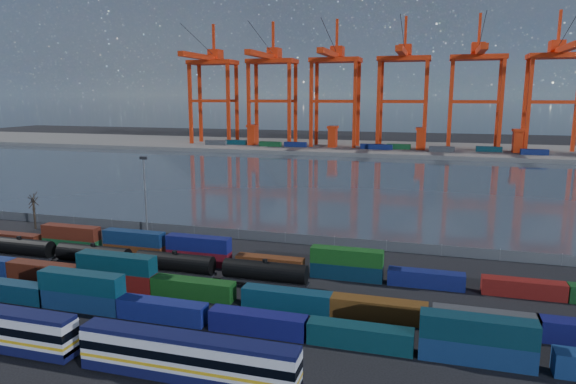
# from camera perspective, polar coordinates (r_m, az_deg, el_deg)

# --- Properties ---
(ground) EXTENTS (700.00, 700.00, 0.00)m
(ground) POSITION_cam_1_polar(r_m,az_deg,el_deg) (78.13, -6.29, -11.21)
(ground) COLOR black
(ground) RESTS_ON ground
(harbor_water) EXTENTS (700.00, 700.00, 0.00)m
(harbor_water) POSITION_cam_1_polar(r_m,az_deg,el_deg) (176.51, 6.83, 1.16)
(harbor_water) COLOR #303A45
(harbor_water) RESTS_ON ground
(far_quay) EXTENTS (700.00, 70.00, 2.00)m
(far_quay) POSITION_cam_1_polar(r_m,az_deg,el_deg) (279.64, 10.42, 4.78)
(far_quay) COLOR #514F4C
(far_quay) RESTS_ON ground
(distant_mountains) EXTENTS (2470.00, 1100.00, 520.00)m
(distant_mountains) POSITION_cam_1_polar(r_m,az_deg,el_deg) (1678.08, 18.13, 16.75)
(distant_mountains) COLOR #1E2630
(distant_mountains) RESTS_ON ground
(container_row_south) EXTENTS (127.70, 2.51, 5.34)m
(container_row_south) POSITION_cam_1_polar(r_m,az_deg,el_deg) (64.99, -2.26, -13.97)
(container_row_south) COLOR #484A4D
(container_row_south) RESTS_ON ground
(container_row_mid) EXTENTS (141.98, 2.56, 5.45)m
(container_row_mid) POSITION_cam_1_polar(r_m,az_deg,el_deg) (73.15, -2.64, -11.38)
(container_row_mid) COLOR #45484B
(container_row_mid) RESTS_ON ground
(container_row_north) EXTENTS (140.78, 2.35, 5.01)m
(container_row_north) POSITION_cam_1_polar(r_m,az_deg,el_deg) (91.81, -10.48, -6.68)
(container_row_north) COLOR navy
(container_row_north) RESTS_ON ground
(tanker_string) EXTENTS (91.29, 2.96, 4.24)m
(tanker_string) POSITION_cam_1_polar(r_m,az_deg,el_deg) (99.24, -24.39, -6.03)
(tanker_string) COLOR black
(tanker_string) RESTS_ON ground
(waterfront_fence) EXTENTS (160.12, 0.12, 2.20)m
(waterfront_fence) POSITION_cam_1_polar(r_m,az_deg,el_deg) (102.82, -0.31, -5.13)
(waterfront_fence) COLOR #595B5E
(waterfront_fence) RESTS_ON ground
(bare_tree) EXTENTS (2.16, 2.08, 8.24)m
(bare_tree) POSITION_cam_1_polar(r_m,az_deg,el_deg) (125.74, -26.38, -1.87)
(bare_tree) COLOR black
(bare_tree) RESTS_ON ground
(yard_light_mast) EXTENTS (1.60, 0.40, 16.60)m
(yard_light_mast) POSITION_cam_1_polar(r_m,az_deg,el_deg) (111.32, -15.59, 0.08)
(yard_light_mast) COLOR slate
(yard_light_mast) RESTS_ON ground
(gantry_cranes) EXTENTS (201.13, 50.17, 67.94)m
(gantry_cranes) POSITION_cam_1_polar(r_m,az_deg,el_deg) (272.63, 8.95, 13.24)
(gantry_cranes) COLOR red
(gantry_cranes) RESTS_ON ground
(quay_containers) EXTENTS (172.58, 10.99, 2.60)m
(quay_containers) POSITION_cam_1_polar(r_m,az_deg,el_deg) (266.42, 7.75, 5.07)
(quay_containers) COLOR navy
(quay_containers) RESTS_ON far_quay
(straddle_carriers) EXTENTS (140.00, 7.00, 11.10)m
(straddle_carriers) POSITION_cam_1_polar(r_m,az_deg,el_deg) (269.40, 9.71, 6.04)
(straddle_carriers) COLOR red
(straddle_carriers) RESTS_ON far_quay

